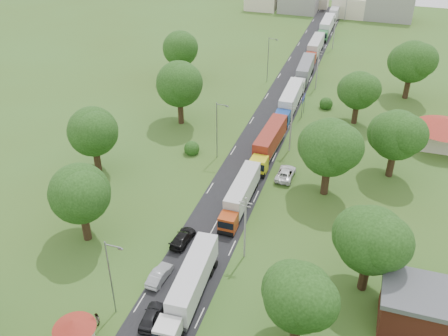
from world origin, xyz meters
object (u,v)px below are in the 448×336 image
at_px(guard_booth, 75,329).
at_px(info_sign, 304,102).
at_px(car_lane_front, 151,316).
at_px(truck_0, 190,285).
at_px(car_lane_mid, 160,275).

bearing_deg(guard_booth, info_sign, 78.32).
bearing_deg(car_lane_front, truck_0, -129.70).
height_order(truck_0, car_lane_front, truck_0).
height_order(info_sign, car_lane_front, info_sign).
bearing_deg(car_lane_mid, guard_booth, 72.73).
distance_m(truck_0, car_lane_mid, 5.11).
height_order(guard_booth, info_sign, info_sign).
distance_m(info_sign, car_lane_mid, 49.73).
relative_size(truck_0, car_lane_mid, 3.28).
height_order(info_sign, car_lane_mid, info_sign).
bearing_deg(car_lane_mid, truck_0, 163.25).
height_order(guard_booth, truck_0, truck_0).
xyz_separation_m(car_lane_front, car_lane_mid, (-1.70, 5.99, -0.02)).
relative_size(truck_0, car_lane_front, 3.33).
bearing_deg(guard_booth, truck_0, 46.10).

